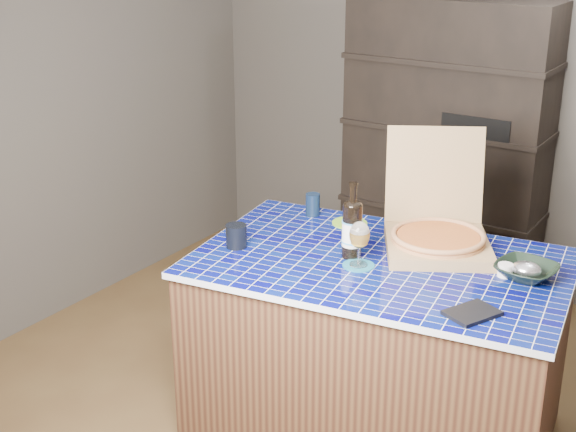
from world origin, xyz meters
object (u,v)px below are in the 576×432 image
Objects in this scene: pizza_box at (437,234)px; wine_glass at (359,236)px; kitchen_island at (377,348)px; bowl at (526,271)px; dvd_case at (472,313)px; mead_bottle at (352,228)px.

pizza_box is 0.41m from wine_glass.
wine_glass reaches higher than kitchen_island.
bowl is at bearing 7.88° from kitchen_island.
dvd_case is 0.43m from bowl.
pizza_box is at bearing 149.83° from dvd_case.
mead_bottle is at bearing -174.14° from kitchen_island.
dvd_case is at bearing -19.54° from mead_bottle.
kitchen_island is 0.58m from wine_glass.
pizza_box is (0.15, 0.25, 0.50)m from kitchen_island.
dvd_case reaches higher than kitchen_island.
wine_glass reaches higher than dvd_case.
pizza_box is at bearing 168.74° from bowl.
pizza_box reaches higher than mead_bottle.
bowl is (0.06, 0.42, 0.02)m from dvd_case.
pizza_box reaches higher than wine_glass.
pizza_box is 0.44m from bowl.
wine_glass is (0.07, -0.07, 0.01)m from mead_bottle.
pizza_box is 0.40m from mead_bottle.
pizza_box reaches higher than dvd_case.
dvd_case is (0.56, -0.15, -0.13)m from wine_glass.
bowl is at bearing -40.82° from pizza_box.
wine_glass is 1.02× the size of dvd_case.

